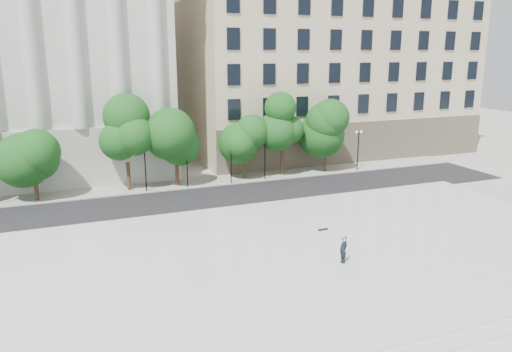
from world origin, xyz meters
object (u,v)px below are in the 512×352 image
object	(u,v)px
traffic_light_east	(231,148)
skateboard	(323,229)
traffic_light_west	(187,152)
person_lying	(343,259)

from	to	relation	value
traffic_light_east	skateboard	size ratio (longest dim) A/B	5.31
traffic_light_west	person_lying	xyz separation A→B (m)	(4.31, -21.79, -2.96)
traffic_light_west	skateboard	xyz separation A→B (m)	(6.02, -16.23, -3.15)
traffic_light_east	person_lying	xyz separation A→B (m)	(-0.19, -21.79, -3.00)
traffic_light_west	person_lying	distance (m)	22.41
skateboard	traffic_light_east	bearing A→B (deg)	93.14
traffic_light_west	traffic_light_east	size ratio (longest dim) A/B	0.99
traffic_light_west	person_lying	world-z (taller)	traffic_light_west
skateboard	traffic_light_west	bearing A→B (deg)	108.13
traffic_light_east	skateboard	bearing A→B (deg)	-84.64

